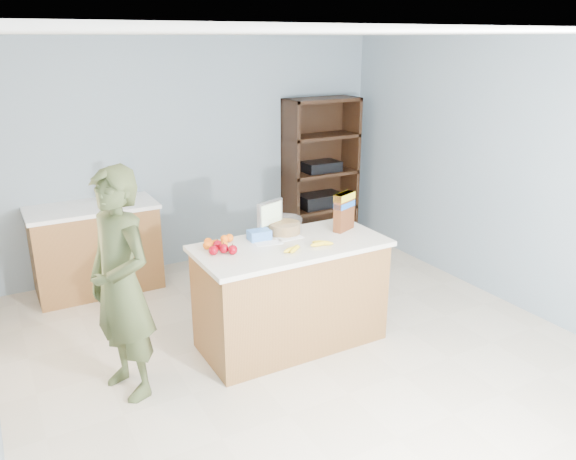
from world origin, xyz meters
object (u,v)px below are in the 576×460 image
shelving_unit (318,175)px  cereal_box (344,209)px  person (121,285)px  counter_peninsula (291,298)px  tv (270,215)px

shelving_unit → cereal_box: (-0.99, -1.98, 0.23)m
person → counter_peninsula: bearing=71.0°
shelving_unit → tv: size_ratio=6.38×
shelving_unit → person: 3.57m
counter_peninsula → shelving_unit: size_ratio=0.87×
tv → counter_peninsula: bearing=-85.6°
person → cereal_box: 1.95m
person → tv: 1.40m
shelving_unit → cereal_box: size_ratio=5.47×
counter_peninsula → cereal_box: cereal_box is taller
counter_peninsula → shelving_unit: 2.61m
counter_peninsula → person: 1.43m
shelving_unit → tv: shelving_unit is taller
shelving_unit → person: (-2.92, -2.06, -0.02)m
person → cereal_box: bearing=73.0°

